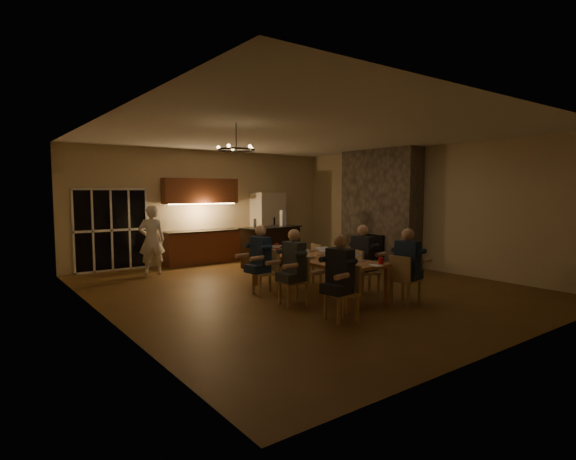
# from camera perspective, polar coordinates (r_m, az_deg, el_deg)

# --- Properties ---
(floor) EXTENTS (9.00, 9.00, 0.00)m
(floor) POSITION_cam_1_polar(r_m,az_deg,el_deg) (9.64, 1.92, -7.30)
(floor) COLOR brown
(floor) RESTS_ON ground
(back_wall) EXTENTS (8.00, 0.04, 3.20)m
(back_wall) POSITION_cam_1_polar(r_m,az_deg,el_deg) (13.27, -10.31, 2.96)
(back_wall) COLOR #C5B68B
(back_wall) RESTS_ON ground
(left_wall) EXTENTS (0.04, 9.00, 3.20)m
(left_wall) POSITION_cam_1_polar(r_m,az_deg,el_deg) (7.61, -22.47, 1.20)
(left_wall) COLOR #C5B68B
(left_wall) RESTS_ON ground
(right_wall) EXTENTS (0.04, 9.00, 3.20)m
(right_wall) POSITION_cam_1_polar(r_m,az_deg,el_deg) (12.34, 16.73, 2.68)
(right_wall) COLOR #C5B68B
(right_wall) RESTS_ON ground
(ceiling) EXTENTS (8.00, 9.00, 0.04)m
(ceiling) POSITION_cam_1_polar(r_m,az_deg,el_deg) (9.49, 1.98, 12.05)
(ceiling) COLOR white
(ceiling) RESTS_ON back_wall
(french_doors) EXTENTS (1.86, 0.08, 2.10)m
(french_doors) POSITION_cam_1_polar(r_m,az_deg,el_deg) (12.30, -21.52, -0.03)
(french_doors) COLOR black
(french_doors) RESTS_ON ground
(fireplace) EXTENTS (0.58, 2.50, 3.20)m
(fireplace) POSITION_cam_1_polar(r_m,az_deg,el_deg) (12.85, 11.58, 2.87)
(fireplace) COLOR #706458
(fireplace) RESTS_ON ground
(kitchenette) EXTENTS (2.24, 0.68, 2.40)m
(kitchenette) POSITION_cam_1_polar(r_m,az_deg,el_deg) (12.87, -10.85, 1.11)
(kitchenette) COLOR brown
(kitchenette) RESTS_ON ground
(refrigerator) EXTENTS (0.90, 0.68, 2.00)m
(refrigerator) POSITION_cam_1_polar(r_m,az_deg,el_deg) (13.93, -2.57, 0.66)
(refrigerator) COLOR beige
(refrigerator) RESTS_ON ground
(dining_table) EXTENTS (1.10, 2.97, 0.75)m
(dining_table) POSITION_cam_1_polar(r_m,az_deg,el_deg) (8.97, 3.45, -5.79)
(dining_table) COLOR #AF7246
(dining_table) RESTS_ON ground
(bar_island) EXTENTS (1.85, 0.94, 1.08)m
(bar_island) POSITION_cam_1_polar(r_m,az_deg,el_deg) (12.26, -2.15, -2.10)
(bar_island) COLOR black
(bar_island) RESTS_ON ground
(chair_left_near) EXTENTS (0.49, 0.49, 0.89)m
(chair_left_near) POSITION_cam_1_polar(r_m,az_deg,el_deg) (7.22, 6.80, -7.91)
(chair_left_near) COLOR tan
(chair_left_near) RESTS_ON ground
(chair_left_mid) EXTENTS (0.50, 0.50, 0.89)m
(chair_left_mid) POSITION_cam_1_polar(r_m,az_deg,el_deg) (8.09, 0.64, -6.46)
(chair_left_mid) COLOR tan
(chair_left_mid) RESTS_ON ground
(chair_left_far) EXTENTS (0.51, 0.51, 0.89)m
(chair_left_far) POSITION_cam_1_polar(r_m,az_deg,el_deg) (8.92, -2.92, -5.40)
(chair_left_far) COLOR tan
(chair_left_far) RESTS_ON ground
(chair_right_near) EXTENTS (0.48, 0.48, 0.89)m
(chair_right_near) POSITION_cam_1_polar(r_m,az_deg,el_deg) (8.51, 14.73, -6.06)
(chair_right_near) COLOR tan
(chair_right_near) RESTS_ON ground
(chair_right_mid) EXTENTS (0.55, 0.55, 0.89)m
(chair_right_mid) POSITION_cam_1_polar(r_m,az_deg,el_deg) (9.12, 9.91, -5.23)
(chair_right_mid) COLOR tan
(chair_right_mid) RESTS_ON ground
(chair_right_far) EXTENTS (0.53, 0.53, 0.89)m
(chair_right_far) POSITION_cam_1_polar(r_m,az_deg,el_deg) (9.98, 4.60, -4.29)
(chair_right_far) COLOR tan
(chair_right_far) RESTS_ON ground
(person_left_near) EXTENTS (0.70, 0.70, 1.38)m
(person_left_near) POSITION_cam_1_polar(r_m,az_deg,el_deg) (7.15, 6.62, -6.03)
(person_left_near) COLOR #23252D
(person_left_near) RESTS_ON ground
(person_right_near) EXTENTS (0.71, 0.71, 1.38)m
(person_right_near) POSITION_cam_1_polar(r_m,az_deg,el_deg) (8.44, 14.89, -4.47)
(person_right_near) COLOR navy
(person_right_near) RESTS_ON ground
(person_left_mid) EXTENTS (0.62, 0.62, 1.38)m
(person_left_mid) POSITION_cam_1_polar(r_m,az_deg,el_deg) (8.01, 0.76, -4.80)
(person_left_mid) COLOR #383E42
(person_left_mid) RESTS_ON ground
(person_right_mid) EXTENTS (0.69, 0.69, 1.38)m
(person_right_mid) POSITION_cam_1_polar(r_m,az_deg,el_deg) (9.14, 9.44, -3.65)
(person_right_mid) COLOR #23252D
(person_right_mid) RESTS_ON ground
(person_left_far) EXTENTS (0.65, 0.65, 1.38)m
(person_left_far) POSITION_cam_1_polar(r_m,az_deg,el_deg) (8.91, -3.49, -3.81)
(person_left_far) COLOR navy
(person_left_far) RESTS_ON ground
(standing_person) EXTENTS (0.71, 0.56, 1.70)m
(standing_person) POSITION_cam_1_polar(r_m,az_deg,el_deg) (11.49, -16.91, -1.22)
(standing_person) COLOR white
(standing_person) RESTS_ON ground
(chandelier) EXTENTS (0.64, 0.64, 0.03)m
(chandelier) POSITION_cam_1_polar(r_m,az_deg,el_deg) (7.80, -6.58, 10.09)
(chandelier) COLOR black
(chandelier) RESTS_ON ceiling
(laptop_a) EXTENTS (0.38, 0.36, 0.23)m
(laptop_a) POSITION_cam_1_polar(r_m,az_deg,el_deg) (7.96, 6.31, -3.63)
(laptop_a) COLOR silver
(laptop_a) RESTS_ON dining_table
(laptop_b) EXTENTS (0.32, 0.28, 0.23)m
(laptop_b) POSITION_cam_1_polar(r_m,az_deg,el_deg) (8.46, 8.71, -3.15)
(laptop_b) COLOR silver
(laptop_b) RESTS_ON dining_table
(laptop_c) EXTENTS (0.37, 0.34, 0.23)m
(laptop_c) POSITION_cam_1_polar(r_m,az_deg,el_deg) (8.76, 2.22, -2.82)
(laptop_c) COLOR silver
(laptop_c) RESTS_ON dining_table
(laptop_d) EXTENTS (0.33, 0.29, 0.23)m
(laptop_d) POSITION_cam_1_polar(r_m,az_deg,el_deg) (9.02, 4.94, -2.60)
(laptop_d) COLOR silver
(laptop_d) RESTS_ON dining_table
(laptop_e) EXTENTS (0.39, 0.37, 0.23)m
(laptop_e) POSITION_cam_1_polar(r_m,az_deg,el_deg) (9.66, -2.02, -2.08)
(laptop_e) COLOR silver
(laptop_e) RESTS_ON dining_table
(laptop_f) EXTENTS (0.39, 0.36, 0.23)m
(laptop_f) POSITION_cam_1_polar(r_m,az_deg,el_deg) (9.89, 0.68, -1.91)
(laptop_f) COLOR silver
(laptop_f) RESTS_ON dining_table
(mug_front) EXTENTS (0.08, 0.08, 0.10)m
(mug_front) POSITION_cam_1_polar(r_m,az_deg,el_deg) (8.58, 5.28, -3.42)
(mug_front) COLOR silver
(mug_front) RESTS_ON dining_table
(mug_mid) EXTENTS (0.08, 0.08, 0.10)m
(mug_mid) POSITION_cam_1_polar(r_m,az_deg,el_deg) (9.39, 1.32, -2.68)
(mug_mid) COLOR silver
(mug_mid) RESTS_ON dining_table
(mug_back) EXTENTS (0.09, 0.09, 0.10)m
(mug_back) POSITION_cam_1_polar(r_m,az_deg,el_deg) (9.27, -1.41, -2.78)
(mug_back) COLOR silver
(mug_back) RESTS_ON dining_table
(redcup_near) EXTENTS (0.09, 0.09, 0.12)m
(redcup_near) POSITION_cam_1_polar(r_m,az_deg,el_deg) (8.21, 11.74, -3.82)
(redcup_near) COLOR #B60C0E
(redcup_near) RESTS_ON dining_table
(redcup_mid) EXTENTS (0.08, 0.08, 0.12)m
(redcup_mid) POSITION_cam_1_polar(r_m,az_deg,el_deg) (8.93, -0.32, -3.01)
(redcup_mid) COLOR #B60C0E
(redcup_mid) RESTS_ON dining_table
(redcup_far) EXTENTS (0.10, 0.10, 0.12)m
(redcup_far) POSITION_cam_1_polar(r_m,az_deg,el_deg) (10.10, -1.44, -2.07)
(redcup_far) COLOR #B60C0E
(redcup_far) RESTS_ON dining_table
(can_silver) EXTENTS (0.06, 0.06, 0.12)m
(can_silver) POSITION_cam_1_polar(r_m,az_deg,el_deg) (8.39, 6.94, -3.57)
(can_silver) COLOR #B2B2B7
(can_silver) RESTS_ON dining_table
(can_cola) EXTENTS (0.07, 0.07, 0.12)m
(can_cola) POSITION_cam_1_polar(r_m,az_deg,el_deg) (9.86, -2.32, -2.25)
(can_cola) COLOR #3F0F0C
(can_cola) RESTS_ON dining_table
(plate_near) EXTENTS (0.23, 0.23, 0.02)m
(plate_near) POSITION_cam_1_polar(r_m,az_deg,el_deg) (8.77, 7.72, -3.54)
(plate_near) COLOR silver
(plate_near) RESTS_ON dining_table
(plate_left) EXTENTS (0.25, 0.25, 0.02)m
(plate_left) POSITION_cam_1_polar(r_m,az_deg,el_deg) (8.02, 6.56, -4.32)
(plate_left) COLOR silver
(plate_left) RESTS_ON dining_table
(plate_far) EXTENTS (0.23, 0.23, 0.02)m
(plate_far) POSITION_cam_1_polar(r_m,az_deg,el_deg) (9.79, 2.15, -2.60)
(plate_far) COLOR silver
(plate_far) RESTS_ON dining_table
(notepad) EXTENTS (0.18, 0.24, 0.01)m
(notepad) POSITION_cam_1_polar(r_m,az_deg,el_deg) (7.97, 11.09, -4.46)
(notepad) COLOR white
(notepad) RESTS_ON dining_table
(bar_bottle) EXTENTS (0.08, 0.08, 0.24)m
(bar_bottle) POSITION_cam_1_polar(r_m,az_deg,el_deg) (11.85, -4.25, 0.86)
(bar_bottle) COLOR #99999E
(bar_bottle) RESTS_ON bar_island
(bar_blender) EXTENTS (0.14, 0.14, 0.43)m
(bar_blender) POSITION_cam_1_polar(r_m,az_deg,el_deg) (12.52, -0.64, 1.52)
(bar_blender) COLOR silver
(bar_blender) RESTS_ON bar_island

